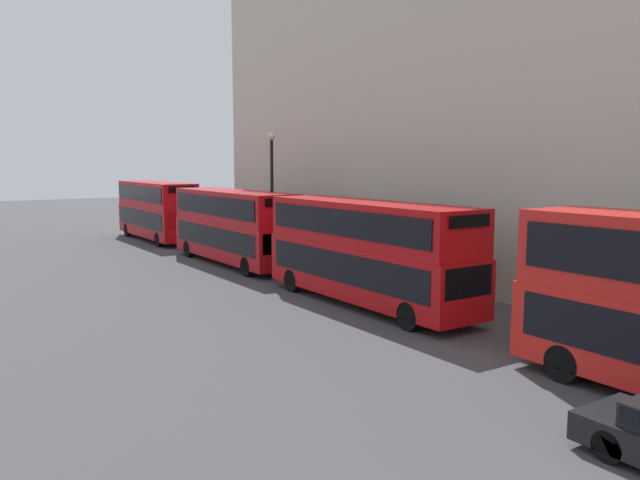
{
  "coord_description": "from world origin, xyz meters",
  "views": [
    {
      "loc": [
        -13.42,
        -1.46,
        5.7
      ],
      "look_at": [
        0.48,
        19.56,
        2.53
      ],
      "focal_mm": 35.0,
      "sensor_mm": 36.0,
      "label": 1
    }
  ],
  "objects_px": {
    "pedestrian": "(242,240)",
    "bus_second_in_queue": "(367,248)",
    "bus_trailing": "(157,208)",
    "bus_third_in_queue": "(233,224)"
  },
  "relations": [
    {
      "from": "pedestrian",
      "to": "bus_second_in_queue",
      "type": "bearing_deg",
      "value": -99.0
    },
    {
      "from": "bus_second_in_queue",
      "to": "pedestrian",
      "type": "relative_size",
      "value": 6.65
    },
    {
      "from": "bus_second_in_queue",
      "to": "pedestrian",
      "type": "xyz_separation_m",
      "value": [
        2.58,
        16.28,
        -1.54
      ]
    },
    {
      "from": "bus_second_in_queue",
      "to": "bus_trailing",
      "type": "distance_m",
      "value": 24.93
    },
    {
      "from": "bus_trailing",
      "to": "pedestrian",
      "type": "distance_m",
      "value": 9.16
    },
    {
      "from": "bus_second_in_queue",
      "to": "pedestrian",
      "type": "bearing_deg",
      "value": 81.0
    },
    {
      "from": "bus_second_in_queue",
      "to": "bus_trailing",
      "type": "bearing_deg",
      "value": 90.0
    },
    {
      "from": "bus_second_in_queue",
      "to": "bus_third_in_queue",
      "type": "xyz_separation_m",
      "value": [
        0.0,
        12.13,
        -0.02
      ]
    },
    {
      "from": "bus_third_in_queue",
      "to": "bus_trailing",
      "type": "relative_size",
      "value": 1.06
    },
    {
      "from": "bus_trailing",
      "to": "pedestrian",
      "type": "xyz_separation_m",
      "value": [
        2.58,
        -8.65,
        -1.59
      ]
    }
  ]
}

